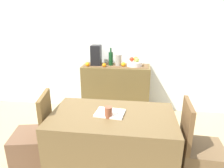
{
  "coord_description": "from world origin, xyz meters",
  "views": [
    {
      "loc": [
        0.41,
        -2.35,
        1.66
      ],
      "look_at": [
        0.06,
        0.34,
        0.74
      ],
      "focal_mm": 32.21,
      "sensor_mm": 36.0,
      "label": 1
    }
  ],
  "objects_px": {
    "fruit_bowl": "(134,64)",
    "wine_bottle": "(111,59)",
    "dining_table": "(112,146)",
    "chair_by_corner": "(199,162)",
    "sideboard_console": "(116,90)",
    "coffee_maker": "(96,55)",
    "chair_near_window": "(34,148)",
    "open_book": "(110,113)",
    "ceramic_vase": "(118,60)",
    "coffee_cup": "(108,112)"
  },
  "relations": [
    {
      "from": "fruit_bowl",
      "to": "wine_bottle",
      "type": "bearing_deg",
      "value": 180.0
    },
    {
      "from": "dining_table",
      "to": "chair_by_corner",
      "type": "xyz_separation_m",
      "value": [
        0.88,
        0.0,
        -0.1
      ]
    },
    {
      "from": "sideboard_console",
      "to": "fruit_bowl",
      "type": "xyz_separation_m",
      "value": [
        0.3,
        0.0,
        0.48
      ]
    },
    {
      "from": "sideboard_console",
      "to": "fruit_bowl",
      "type": "relative_size",
      "value": 4.52
    },
    {
      "from": "coffee_maker",
      "to": "dining_table",
      "type": "height_order",
      "value": "coffee_maker"
    },
    {
      "from": "coffee_maker",
      "to": "chair_near_window",
      "type": "bearing_deg",
      "value": -105.24
    },
    {
      "from": "coffee_maker",
      "to": "open_book",
      "type": "height_order",
      "value": "coffee_maker"
    },
    {
      "from": "fruit_bowl",
      "to": "open_book",
      "type": "bearing_deg",
      "value": -97.5
    },
    {
      "from": "ceramic_vase",
      "to": "open_book",
      "type": "xyz_separation_m",
      "value": [
        0.07,
        -1.5,
        -0.22
      ]
    },
    {
      "from": "chair_near_window",
      "to": "chair_by_corner",
      "type": "height_order",
      "value": "same"
    },
    {
      "from": "open_book",
      "to": "chair_by_corner",
      "type": "xyz_separation_m",
      "value": [
        0.91,
        -0.01,
        -0.48
      ]
    },
    {
      "from": "ceramic_vase",
      "to": "chair_near_window",
      "type": "xyz_separation_m",
      "value": [
        -0.79,
        -1.51,
        -0.7
      ]
    },
    {
      "from": "wine_bottle",
      "to": "dining_table",
      "type": "distance_m",
      "value": 1.65
    },
    {
      "from": "coffee_cup",
      "to": "chair_by_corner",
      "type": "height_order",
      "value": "chair_by_corner"
    },
    {
      "from": "sideboard_console",
      "to": "open_book",
      "type": "distance_m",
      "value": 1.53
    },
    {
      "from": "ceramic_vase",
      "to": "dining_table",
      "type": "bearing_deg",
      "value": -86.44
    },
    {
      "from": "open_book",
      "to": "chair_near_window",
      "type": "distance_m",
      "value": 0.98
    },
    {
      "from": "wine_bottle",
      "to": "chair_near_window",
      "type": "height_order",
      "value": "wine_bottle"
    },
    {
      "from": "sideboard_console",
      "to": "chair_near_window",
      "type": "relative_size",
      "value": 1.26
    },
    {
      "from": "dining_table",
      "to": "chair_near_window",
      "type": "bearing_deg",
      "value": 179.79
    },
    {
      "from": "wine_bottle",
      "to": "chair_near_window",
      "type": "xyz_separation_m",
      "value": [
        -0.66,
        -1.51,
        -0.72
      ]
    },
    {
      "from": "coffee_maker",
      "to": "coffee_cup",
      "type": "height_order",
      "value": "coffee_maker"
    },
    {
      "from": "fruit_bowl",
      "to": "ceramic_vase",
      "type": "relative_size",
      "value": 1.33
    },
    {
      "from": "coffee_cup",
      "to": "chair_by_corner",
      "type": "bearing_deg",
      "value": 3.8
    },
    {
      "from": "coffee_cup",
      "to": "chair_near_window",
      "type": "distance_m",
      "value": 1.0
    },
    {
      "from": "dining_table",
      "to": "open_book",
      "type": "relative_size",
      "value": 4.4
    },
    {
      "from": "open_book",
      "to": "coffee_cup",
      "type": "xyz_separation_m",
      "value": [
        -0.0,
        -0.07,
        0.04
      ]
    },
    {
      "from": "sideboard_console",
      "to": "open_book",
      "type": "relative_size",
      "value": 4.05
    },
    {
      "from": "coffee_cup",
      "to": "chair_near_window",
      "type": "xyz_separation_m",
      "value": [
        -0.85,
        0.06,
        -0.53
      ]
    },
    {
      "from": "open_book",
      "to": "wine_bottle",
      "type": "bearing_deg",
      "value": 103.98
    },
    {
      "from": "sideboard_console",
      "to": "fruit_bowl",
      "type": "distance_m",
      "value": 0.57
    },
    {
      "from": "dining_table",
      "to": "chair_by_corner",
      "type": "height_order",
      "value": "chair_by_corner"
    },
    {
      "from": "chair_near_window",
      "to": "chair_by_corner",
      "type": "xyz_separation_m",
      "value": [
        1.76,
        -0.0,
        0.0
      ]
    },
    {
      "from": "coffee_maker",
      "to": "fruit_bowl",
      "type": "bearing_deg",
      "value": 0.0
    },
    {
      "from": "sideboard_console",
      "to": "coffee_cup",
      "type": "xyz_separation_m",
      "value": [
        0.1,
        -1.57,
        0.36
      ]
    },
    {
      "from": "ceramic_vase",
      "to": "sideboard_console",
      "type": "bearing_deg",
      "value": 180.0
    },
    {
      "from": "sideboard_console",
      "to": "coffee_maker",
      "type": "relative_size",
      "value": 3.38
    },
    {
      "from": "sideboard_console",
      "to": "fruit_bowl",
      "type": "bearing_deg",
      "value": 0.0
    },
    {
      "from": "coffee_cup",
      "to": "dining_table",
      "type": "bearing_deg",
      "value": 62.74
    },
    {
      "from": "wine_bottle",
      "to": "coffee_maker",
      "type": "bearing_deg",
      "value": 180.0
    },
    {
      "from": "open_book",
      "to": "chair_near_window",
      "type": "bearing_deg",
      "value": -172.85
    },
    {
      "from": "sideboard_console",
      "to": "chair_near_window",
      "type": "distance_m",
      "value": 1.69
    },
    {
      "from": "coffee_cup",
      "to": "coffee_maker",
      "type": "bearing_deg",
      "value": 105.63
    },
    {
      "from": "fruit_bowl",
      "to": "chair_near_window",
      "type": "height_order",
      "value": "fruit_bowl"
    },
    {
      "from": "sideboard_console",
      "to": "coffee_cup",
      "type": "distance_m",
      "value": 1.61
    },
    {
      "from": "sideboard_console",
      "to": "chair_near_window",
      "type": "xyz_separation_m",
      "value": [
        -0.75,
        -1.51,
        -0.17
      ]
    },
    {
      "from": "sideboard_console",
      "to": "coffee_maker",
      "type": "height_order",
      "value": "coffee_maker"
    },
    {
      "from": "fruit_bowl",
      "to": "wine_bottle",
      "type": "height_order",
      "value": "wine_bottle"
    },
    {
      "from": "ceramic_vase",
      "to": "coffee_maker",
      "type": "bearing_deg",
      "value": 180.0
    },
    {
      "from": "chair_near_window",
      "to": "coffee_maker",
      "type": "bearing_deg",
      "value": 74.76
    }
  ]
}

